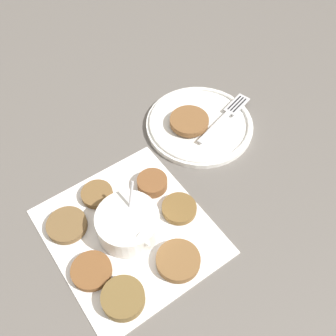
{
  "coord_description": "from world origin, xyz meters",
  "views": [
    {
      "loc": [
        0.33,
        -0.16,
        0.65
      ],
      "look_at": [
        -0.04,
        0.14,
        0.02
      ],
      "focal_mm": 42.0,
      "sensor_mm": 36.0,
      "label": 1
    }
  ],
  "objects_px": {
    "serving_plate": "(199,124)",
    "fork": "(228,113)",
    "fritter_on_plate": "(189,121)",
    "sauce_bowl": "(129,224)"
  },
  "relations": [
    {
      "from": "sauce_bowl",
      "to": "fork",
      "type": "distance_m",
      "value": 0.35
    },
    {
      "from": "sauce_bowl",
      "to": "serving_plate",
      "type": "relative_size",
      "value": 0.52
    },
    {
      "from": "serving_plate",
      "to": "fritter_on_plate",
      "type": "distance_m",
      "value": 0.03
    },
    {
      "from": "fritter_on_plate",
      "to": "fork",
      "type": "relative_size",
      "value": 0.48
    },
    {
      "from": "sauce_bowl",
      "to": "serving_plate",
      "type": "bearing_deg",
      "value": 113.18
    },
    {
      "from": "sauce_bowl",
      "to": "fritter_on_plate",
      "type": "distance_m",
      "value": 0.28
    },
    {
      "from": "sauce_bowl",
      "to": "fork",
      "type": "height_order",
      "value": "sauce_bowl"
    },
    {
      "from": "fritter_on_plate",
      "to": "fork",
      "type": "bearing_deg",
      "value": 69.09
    },
    {
      "from": "serving_plate",
      "to": "fritter_on_plate",
      "type": "xyz_separation_m",
      "value": [
        -0.01,
        -0.02,
        0.02
      ]
    },
    {
      "from": "serving_plate",
      "to": "fork",
      "type": "bearing_deg",
      "value": 70.24
    }
  ]
}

